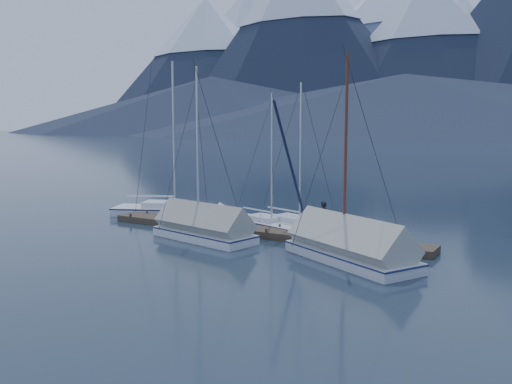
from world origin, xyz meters
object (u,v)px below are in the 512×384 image
at_px(sailboat_covered_near, 341,248).
at_px(sailboat_open_left, 184,212).
at_px(sailboat_covered_far, 197,229).
at_px(sailboat_open_right, 306,229).
at_px(sailboat_open_mid, 277,227).
at_px(person, 324,218).

bearing_deg(sailboat_covered_near, sailboat_open_left, 156.75).
relative_size(sailboat_open_left, sailboat_covered_near, 1.11).
bearing_deg(sailboat_covered_far, sailboat_open_right, 48.26).
distance_m(sailboat_open_left, sailboat_open_mid, 7.42).
bearing_deg(person, sailboat_open_left, 91.38).
relative_size(sailboat_covered_near, person, 5.92).
height_order(sailboat_open_mid, person, sailboat_open_mid).
bearing_deg(sailboat_open_right, sailboat_covered_near, -50.18).
bearing_deg(sailboat_open_left, sailboat_open_right, -5.23).
relative_size(sailboat_open_mid, sailboat_covered_far, 0.87).
bearing_deg(sailboat_covered_far, sailboat_covered_near, -2.13).
xyz_separation_m(sailboat_open_left, sailboat_covered_far, (4.92, -5.15, 0.27)).
height_order(sailboat_open_left, sailboat_covered_near, sailboat_open_left).
xyz_separation_m(sailboat_covered_far, person, (5.65, 2.70, 0.68)).
xyz_separation_m(sailboat_open_right, sailboat_covered_near, (3.86, -4.63, 0.32)).
relative_size(sailboat_open_right, sailboat_covered_far, 0.93).
relative_size(sailboat_open_left, sailboat_open_right, 1.21).
bearing_deg(sailboat_covered_near, sailboat_open_mid, 142.00).
distance_m(sailboat_open_mid, person, 3.60).
bearing_deg(sailboat_open_left, sailboat_covered_far, -46.32).
height_order(sailboat_open_right, person, sailboat_open_right).
bearing_deg(sailboat_open_mid, sailboat_open_right, 17.19).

